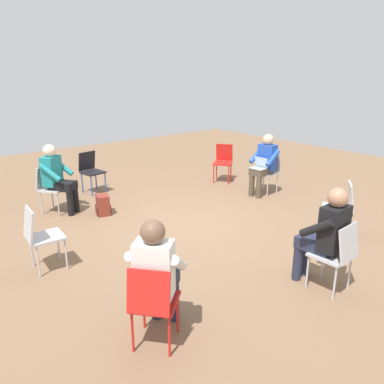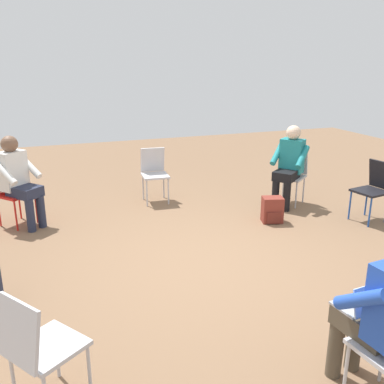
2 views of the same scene
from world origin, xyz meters
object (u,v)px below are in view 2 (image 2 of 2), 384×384
object	(u,v)px
chair_west	(154,171)
person_with_laptop	(383,307)
chair_southwest	(12,189)
backpack_near_laptop_user	(272,211)
chair_northwest	(292,172)
person_in_teal	(289,162)
chair_north	(374,187)
chair_southeast	(38,345)
person_in_white	(18,177)

from	to	relation	value
chair_west	person_with_laptop	size ratio (longest dim) A/B	0.69
chair_southwest	backpack_near_laptop_user	world-z (taller)	chair_southwest
person_with_laptop	chair_west	bearing A→B (deg)	88.26
chair_northwest	person_in_teal	bearing A→B (deg)	90.00
chair_north	person_in_teal	xyz separation A→B (m)	(-0.97, -0.77, 0.20)
backpack_near_laptop_user	chair_southeast	bearing A→B (deg)	-51.87
chair_southwest	chair_southeast	xyz separation A→B (m)	(3.62, 0.27, 0.00)
chair_southeast	person_in_white	size ratio (longest dim) A/B	0.69
chair_north	person_in_white	distance (m)	4.86
chair_southwest	person_in_teal	xyz separation A→B (m)	(0.62, 3.97, 0.20)
chair_west	chair_northwest	bearing A→B (deg)	161.82
person_in_teal	backpack_near_laptop_user	distance (m)	0.97
person_in_white	backpack_near_laptop_user	distance (m)	3.48
chair_southwest	chair_west	distance (m)	2.11
chair_west	chair_north	distance (m)	3.26
person_in_teal	person_in_white	bearing A→B (deg)	45.54
chair_north	person_with_laptop	bearing A→B (deg)	129.06
chair_northwest	person_in_teal	xyz separation A→B (m)	(0.10, -0.13, 0.20)
chair_southwest	chair_north	bearing A→B (deg)	120.98
chair_southwest	chair_northwest	bearing A→B (deg)	132.31
person_with_laptop	backpack_near_laptop_user	world-z (taller)	person_with_laptop
chair_southwest	chair_southeast	distance (m)	3.63
person_in_white	chair_west	bearing A→B (deg)	151.83
chair_southwest	chair_northwest	xyz separation A→B (m)	(0.52, 4.11, 0.00)
chair_northwest	backpack_near_laptop_user	world-z (taller)	chair_northwest
chair_southeast	chair_west	bearing A→B (deg)	120.42
person_in_teal	person_with_laptop	bearing A→B (deg)	118.90
chair_northwest	chair_west	bearing A→B (deg)	30.53
person_with_laptop	person_in_white	size ratio (longest dim) A/B	1.00
chair_southeast	person_in_white	distance (m)	3.50
chair_northwest	person_with_laptop	world-z (taller)	person_with_laptop
person_in_white	person_in_teal	distance (m)	3.90
chair_north	person_with_laptop	world-z (taller)	person_with_laptop
chair_southeast	backpack_near_laptop_user	xyz separation A→B (m)	(-2.45, 3.12, -0.34)
chair_northwest	person_with_laptop	bearing A→B (deg)	117.78
person_in_teal	chair_southeast	bearing A→B (deg)	91.82
chair_southeast	person_with_laptop	size ratio (longest dim) A/B	0.69
person_with_laptop	chair_southeast	bearing A→B (deg)	157.90
chair_northwest	chair_southeast	bearing A→B (deg)	91.76
person_in_teal	backpack_near_laptop_user	xyz separation A→B (m)	(0.55, -0.58, -0.54)
chair_north	person_in_teal	bearing A→B (deg)	29.19
chair_northwest	chair_southeast	xyz separation A→B (m)	(3.10, -3.83, 0.00)
person_with_laptop	chair_southwest	bearing A→B (deg)	113.90
chair_west	chair_southeast	world-z (taller)	same
chair_southeast	backpack_near_laptop_user	size ratio (longest dim) A/B	2.36
chair_southeast	chair_northwest	bearing A→B (deg)	94.25
backpack_near_laptop_user	chair_southwest	bearing A→B (deg)	-109.08
chair_north	chair_southeast	xyz separation A→B (m)	(2.03, -4.47, 0.00)
chair_north	chair_southeast	world-z (taller)	same
chair_northwest	chair_north	distance (m)	1.24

